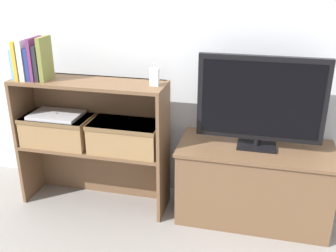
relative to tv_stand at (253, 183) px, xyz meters
The scene contains 17 objects.
ground_plane 0.60m from the tv_stand, 158.69° to the right, with size 16.00×16.00×0.00m, color gray.
wall_back 1.11m from the tv_stand, 155.37° to the left, with size 10.00×0.05×2.40m.
tv_stand is the anchor object (origin of this frame).
tv 0.52m from the tv_stand, 90.00° to the right, with size 0.70×0.14×0.53m.
bookshelf_lower_tier 1.00m from the tv_stand, behind, with size 0.93×0.27×0.40m.
bookshelf_upper_tier 1.08m from the tv_stand, behind, with size 0.93×0.27×0.42m.
book_skyblue 1.58m from the tv_stand, behind, with size 0.02×0.13×0.18m.
book_mustard 1.56m from the tv_stand, behind, with size 0.02×0.15×0.23m.
book_ivory 1.53m from the tv_stand, behind, with size 0.03×0.15×0.24m.
book_navy 1.49m from the tv_stand, behind, with size 0.03×0.13×0.19m.
book_plum 1.48m from the tv_stand, behind, with size 0.02×0.15×0.25m.
book_charcoal 1.45m from the tv_stand, behind, with size 0.03×0.14×0.21m.
book_olive 1.43m from the tv_stand, behind, with size 0.03×0.13×0.25m.
baby_monitor 0.87m from the tv_stand, behind, with size 0.05×0.04×0.13m.
storage_basket_left 1.25m from the tv_stand, behind, with size 0.42×0.24×0.18m.
storage_basket_right 0.82m from the tv_stand, behind, with size 0.42×0.24×0.18m.
laptop 1.27m from the tv_stand, behind, with size 0.31×0.21×0.02m.
Camera 1 is at (0.50, -1.92, 1.45)m, focal length 42.00 mm.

